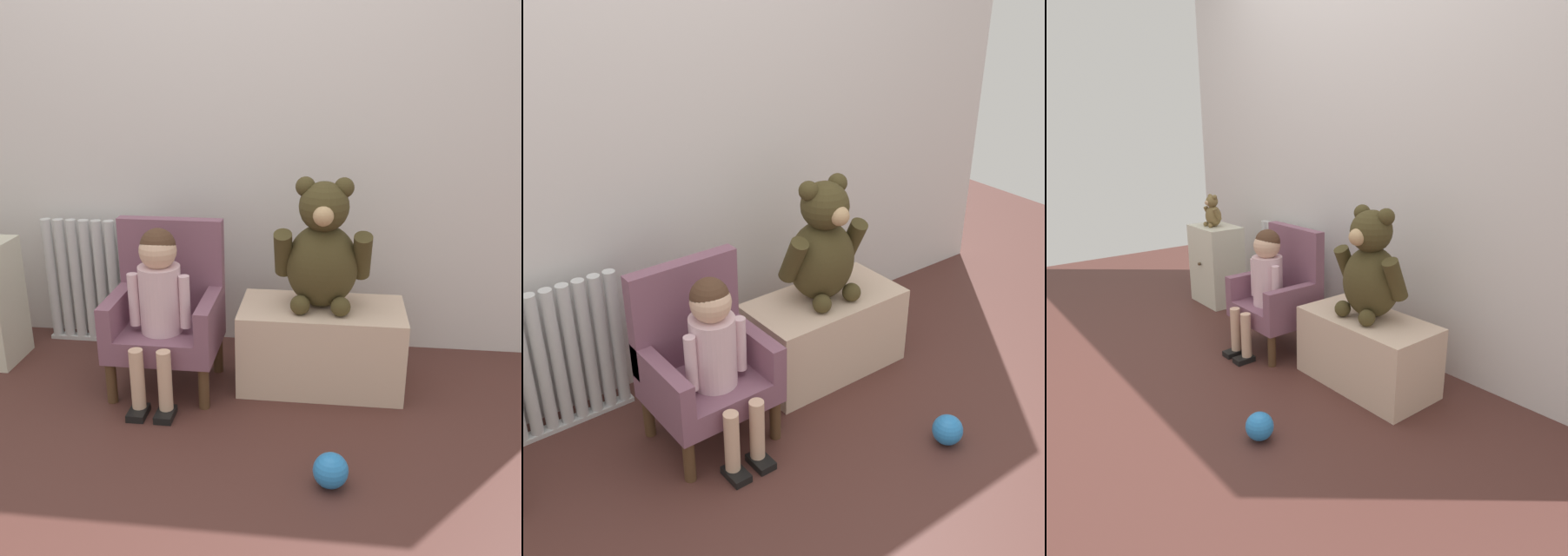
{
  "view_description": "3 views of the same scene",
  "coord_description": "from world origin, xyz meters",
  "views": [
    {
      "loc": [
        0.5,
        -1.76,
        1.35
      ],
      "look_at": [
        0.22,
        0.56,
        0.51
      ],
      "focal_mm": 40.0,
      "sensor_mm": 36.0,
      "label": 1
    },
    {
      "loc": [
        -1.25,
        -1.34,
        1.83
      ],
      "look_at": [
        0.19,
        0.57,
        0.58
      ],
      "focal_mm": 45.0,
      "sensor_mm": 36.0,
      "label": 2
    },
    {
      "loc": [
        2.04,
        -1.01,
        1.24
      ],
      "look_at": [
        0.12,
        0.55,
        0.5
      ],
      "focal_mm": 32.0,
      "sensor_mm": 36.0,
      "label": 3
    }
  ],
  "objects": [
    {
      "name": "ground_plane",
      "position": [
        0.0,
        0.0,
        0.0
      ],
      "size": [
        6.0,
        6.0,
        0.0
      ],
      "primitive_type": "plane",
      "color": "#4B2823"
    },
    {
      "name": "low_bench",
      "position": [
        0.47,
        0.65,
        0.18
      ],
      "size": [
        0.69,
        0.35,
        0.36
      ],
      "primitive_type": "cube",
      "color": "beige",
      "rests_on": "ground_plane"
    },
    {
      "name": "back_wall",
      "position": [
        0.0,
        1.08,
        1.2
      ],
      "size": [
        3.8,
        0.05,
        2.4
      ],
      "primitive_type": "cube",
      "color": "silver",
      "rests_on": "ground_plane"
    },
    {
      "name": "radiator",
      "position": [
        -0.61,
        0.95,
        0.31
      ],
      "size": [
        0.56,
        0.05,
        0.62
      ],
      "color": "silver",
      "rests_on": "ground_plane"
    },
    {
      "name": "child_armchair",
      "position": [
        -0.18,
        0.59,
        0.33
      ],
      "size": [
        0.45,
        0.38,
        0.7
      ],
      "color": "#7C4F63",
      "rests_on": "ground_plane"
    },
    {
      "name": "large_teddy_bear",
      "position": [
        0.47,
        0.66,
        0.6
      ],
      "size": [
        0.39,
        0.28,
        0.54
      ],
      "color": "#40371C",
      "rests_on": "low_bench"
    },
    {
      "name": "toy_ball",
      "position": [
        0.53,
        -0.04,
        0.06
      ],
      "size": [
        0.12,
        0.12,
        0.12
      ],
      "primitive_type": "sphere",
      "color": "#2A7FD1",
      "rests_on": "ground_plane"
    },
    {
      "name": "child_figure",
      "position": [
        -0.18,
        0.48,
        0.46
      ],
      "size": [
        0.25,
        0.35,
        0.71
      ],
      "color": "beige",
      "rests_on": "ground_plane"
    }
  ]
}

